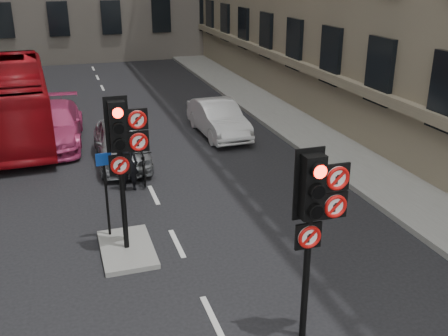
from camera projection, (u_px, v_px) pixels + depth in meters
pavement_right at (313, 131)px, 20.90m from camera, size 3.00×50.00×0.16m
centre_island at (127, 249)px, 12.29m from camera, size 1.20×2.00×0.12m
signal_near at (315, 207)px, 8.59m from camera, size 0.91×0.40×3.58m
signal_far at (123, 142)px, 11.35m from camera, size 0.91×0.40×3.58m
car_silver at (121, 143)px, 17.61m from camera, size 1.73×4.17×1.41m
car_white at (218, 118)px, 20.51m from camera, size 1.56×4.15×1.35m
car_pink at (53, 125)px, 19.43m from camera, size 2.44×5.18×1.46m
bus_red at (16, 100)px, 20.43m from camera, size 2.71×9.96×2.75m
motorcycle at (143, 163)px, 16.21m from camera, size 0.68×1.87×1.10m
motorcyclist at (128, 164)px, 15.38m from camera, size 0.68×0.51×1.68m
info_sign at (106, 183)px, 12.34m from camera, size 0.37×0.11×2.13m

